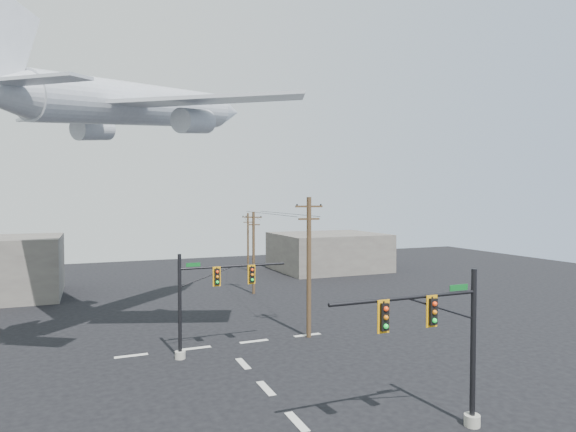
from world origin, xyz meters
name	(u,v)px	position (x,y,z in m)	size (l,w,h in m)	color
ground	(297,422)	(0.00, 0.00, 0.00)	(120.00, 120.00, 0.00)	black
lane_markings	(258,379)	(0.00, 5.33, 0.01)	(14.00, 21.20, 0.01)	beige
signal_mast_near	(445,346)	(5.27, -3.25, 3.67)	(7.24, 0.74, 6.76)	gray
signal_mast_far	(205,300)	(-1.77, 10.28, 3.48)	(7.12, 0.70, 6.40)	gray
utility_pole_a	(309,264)	(5.90, 11.52, 5.16)	(1.98, 0.33, 9.87)	#4B3820
utility_pole_b	(254,251)	(7.20, 27.82, 4.41)	(1.60, 0.82, 8.43)	#4B3820
utility_pole_c	(248,240)	(11.58, 43.55, 4.10)	(1.61, 0.27, 7.83)	#4B3820
power_lines	(261,216)	(7.97, 27.67, 8.01)	(7.30, 32.03, 0.98)	black
airliner	(143,106)	(-4.89, 14.71, 15.96)	(21.12, 20.35, 6.57)	silver
building_right	(328,252)	(22.00, 40.00, 2.50)	(14.00, 12.00, 5.00)	#66625A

